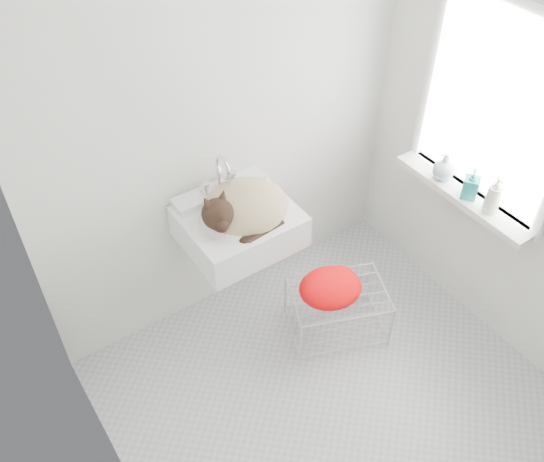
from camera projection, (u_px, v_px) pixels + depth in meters
floor at (329, 396)px, 3.30m from camera, size 2.20×2.00×0.02m
back_wall at (224, 119)px, 3.05m from camera, size 2.20×0.02×2.50m
right_wall at (526, 143)px, 2.90m from camera, size 0.02×2.00×2.50m
left_wall at (93, 357)px, 2.00m from camera, size 0.02×2.00×2.50m
window_glass at (497, 108)px, 2.94m from camera, size 0.01×0.80×1.00m
window_frame at (495, 108)px, 2.94m from camera, size 0.04×0.90×1.10m
windowsill at (463, 195)px, 3.27m from camera, size 0.16×0.88×0.04m
sink at (238, 213)px, 3.13m from camera, size 0.58×0.51×0.23m
faucet at (219, 174)px, 3.14m from camera, size 0.21×0.15×0.21m
cat at (242, 208)px, 3.10m from camera, size 0.51×0.44×0.30m
wire_rack at (337, 312)px, 3.54m from camera, size 0.64×0.55×0.32m
towel at (330, 293)px, 3.38m from camera, size 0.42×0.35×0.15m
bottle_a at (489, 211)px, 3.14m from camera, size 0.09×0.09×0.18m
bottle_b at (468, 196)px, 3.23m from camera, size 0.11×0.11×0.18m
bottle_c at (441, 178)px, 3.34m from camera, size 0.17×0.17×0.16m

